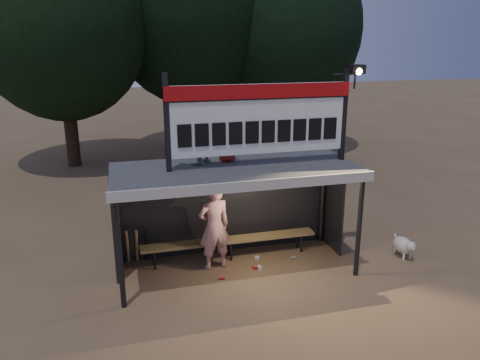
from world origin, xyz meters
name	(u,v)px	position (x,y,z in m)	size (l,w,h in m)	color
ground	(236,269)	(0.00, 0.00, 0.00)	(80.00, 80.00, 0.00)	brown
player	(214,226)	(-0.42, 0.20, 0.97)	(0.71, 0.46, 1.94)	silver
child_a	(197,137)	(-0.72, 0.40, 2.89)	(0.55, 0.43, 1.13)	slate
child_b	(227,140)	(-0.06, 0.48, 2.78)	(0.45, 0.29, 0.92)	#AF271A
dugout_shelter	(233,185)	(0.00, 0.24, 1.85)	(5.10, 2.08, 2.32)	#39393B
scoreboard_assembly	(262,116)	(0.56, -0.01, 3.32)	(4.10, 0.27, 1.99)	black
bench	(230,241)	(0.00, 0.55, 0.43)	(4.00, 0.35, 0.48)	olive
tree_left	(59,18)	(-4.00, 10.00, 5.51)	(6.46, 6.46, 9.27)	#302015
tree_mid	(190,4)	(1.00, 11.50, 6.17)	(7.22, 7.22, 10.36)	black
tree_right	(289,29)	(5.00, 10.50, 5.19)	(6.08, 6.08, 8.72)	#2F2115
dog	(404,245)	(3.88, -0.40, 0.28)	(0.36, 0.81, 0.49)	beige
bats	(137,246)	(-2.05, 0.82, 0.43)	(0.48, 0.32, 0.84)	#8F6642
litter	(258,265)	(0.49, -0.03, 0.04)	(1.90, 0.77, 0.08)	red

